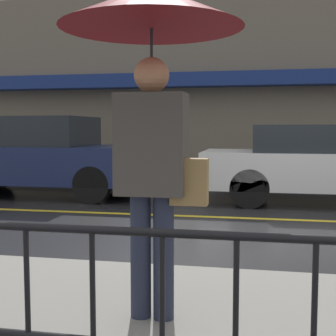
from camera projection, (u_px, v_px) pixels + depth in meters
name	position (u px, v px, depth m)	size (l,w,h in m)	color
ground_plane	(292.00, 220.00, 7.06)	(80.00, 80.00, 0.00)	#262628
sidewalk_far	(281.00, 185.00, 10.94)	(28.00, 1.89, 0.12)	gray
lane_marking	(292.00, 220.00, 7.06)	(25.20, 0.12, 0.01)	gold
building_storefront	(281.00, 85.00, 11.77)	(28.00, 0.85, 4.91)	#706656
pedestrian	(152.00, 50.00, 2.98)	(1.18, 1.18, 2.16)	#23283D
car_navy	(38.00, 155.00, 9.64)	(4.64, 1.91, 1.62)	#19234C
car_white	(328.00, 163.00, 8.55)	(4.62, 1.78, 1.44)	silver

